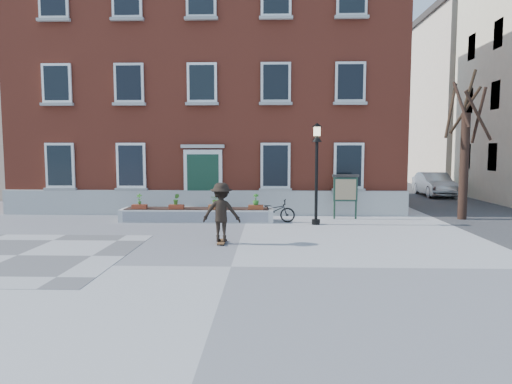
{
  "coord_description": "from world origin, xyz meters",
  "views": [
    {
      "loc": [
        0.98,
        -11.14,
        2.93
      ],
      "look_at": [
        0.5,
        4.0,
        1.5
      ],
      "focal_mm": 32.0,
      "sensor_mm": 36.0,
      "label": 1
    }
  ],
  "objects_px": {
    "bicycle": "(273,211)",
    "skateboarder": "(221,212)",
    "lamp_post": "(317,159)",
    "parked_car": "(434,184)",
    "notice_board": "(345,189)"
  },
  "relations": [
    {
      "from": "bicycle",
      "to": "skateboarder",
      "type": "relative_size",
      "value": 0.92
    },
    {
      "from": "bicycle",
      "to": "skateboarder",
      "type": "xyz_separation_m",
      "value": [
        -1.63,
        -4.26,
        0.52
      ]
    },
    {
      "from": "lamp_post",
      "to": "notice_board",
      "type": "xyz_separation_m",
      "value": [
        1.36,
        1.44,
        -1.28
      ]
    },
    {
      "from": "bicycle",
      "to": "lamp_post",
      "type": "xyz_separation_m",
      "value": [
        1.66,
        -0.55,
        2.08
      ]
    },
    {
      "from": "parked_car",
      "to": "notice_board",
      "type": "relative_size",
      "value": 2.38
    },
    {
      "from": "lamp_post",
      "to": "skateboarder",
      "type": "distance_m",
      "value": 5.2
    },
    {
      "from": "parked_car",
      "to": "bicycle",
      "type": "bearing_deg",
      "value": -132.32
    },
    {
      "from": "bicycle",
      "to": "parked_car",
      "type": "xyz_separation_m",
      "value": [
        10.13,
        10.55,
        0.27
      ]
    },
    {
      "from": "notice_board",
      "to": "skateboarder",
      "type": "height_order",
      "value": "skateboarder"
    },
    {
      "from": "bicycle",
      "to": "lamp_post",
      "type": "relative_size",
      "value": 0.45
    },
    {
      "from": "bicycle",
      "to": "parked_car",
      "type": "height_order",
      "value": "parked_car"
    },
    {
      "from": "parked_car",
      "to": "notice_board",
      "type": "bearing_deg",
      "value": -124.82
    },
    {
      "from": "parked_car",
      "to": "lamp_post",
      "type": "height_order",
      "value": "lamp_post"
    },
    {
      "from": "lamp_post",
      "to": "notice_board",
      "type": "relative_size",
      "value": 2.1
    },
    {
      "from": "lamp_post",
      "to": "skateboarder",
      "type": "relative_size",
      "value": 2.07
    }
  ]
}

